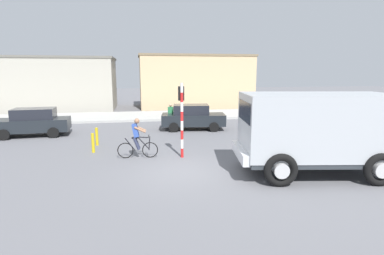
{
  "coord_description": "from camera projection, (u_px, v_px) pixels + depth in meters",
  "views": [
    {
      "loc": [
        -1.73,
        -10.55,
        3.64
      ],
      "look_at": [
        0.65,
        2.5,
        1.2
      ],
      "focal_mm": 28.24,
      "sensor_mm": 36.0,
      "label": 1
    }
  ],
  "objects": [
    {
      "name": "building_corner_left",
      "position": [
        56.0,
        84.0,
        29.46
      ],
      "size": [
        11.29,
        6.57,
        5.06
      ],
      "color": "#B2AD9E",
      "rests_on": "ground"
    },
    {
      "name": "traffic_light_pole",
      "position": [
        182.0,
        110.0,
        12.79
      ],
      "size": [
        0.24,
        0.43,
        3.2
      ],
      "color": "red",
      "rests_on": "ground"
    },
    {
      "name": "bollard_near",
      "position": [
        93.0,
        143.0,
        13.81
      ],
      "size": [
        0.14,
        0.14,
        0.9
      ],
      "primitive_type": "cylinder",
      "color": "gold",
      "rests_on": "ground"
    },
    {
      "name": "pedestrian_near_kerb",
      "position": [
        171.0,
        115.0,
        19.73
      ],
      "size": [
        0.34,
        0.22,
        1.62
      ],
      "color": "#2D334C",
      "rests_on": "ground"
    },
    {
      "name": "bollard_far",
      "position": [
        97.0,
        137.0,
        15.16
      ],
      "size": [
        0.14,
        0.14,
        0.9
      ],
      "primitive_type": "cylinder",
      "color": "gold",
      "rests_on": "ground"
    },
    {
      "name": "car_white_mid",
      "position": [
        33.0,
        122.0,
        17.33
      ],
      "size": [
        4.11,
        2.09,
        1.6
      ],
      "color": "#1E2328",
      "rests_on": "ground"
    },
    {
      "name": "building_mid_block",
      "position": [
        195.0,
        81.0,
        31.88
      ],
      "size": [
        11.64,
        5.72,
        5.37
      ],
      "color": "#D1B284",
      "rests_on": "ground"
    },
    {
      "name": "cyclist",
      "position": [
        137.0,
        138.0,
        12.85
      ],
      "size": [
        1.73,
        0.5,
        1.72
      ],
      "color": "black",
      "rests_on": "ground"
    },
    {
      "name": "truck_foreground",
      "position": [
        316.0,
        128.0,
        10.73
      ],
      "size": [
        5.75,
        3.47,
        2.9
      ],
      "color": "#B2B7BC",
      "rests_on": "ground"
    },
    {
      "name": "sidewalk_far",
      "position": [
        159.0,
        116.0,
        25.08
      ],
      "size": [
        80.0,
        5.0,
        0.16
      ],
      "primitive_type": "cube",
      "color": "#ADADA8",
      "rests_on": "ground"
    },
    {
      "name": "car_red_near",
      "position": [
        193.0,
        117.0,
        19.31
      ],
      "size": [
        4.2,
        2.29,
        1.6
      ],
      "color": "#1E2328",
      "rests_on": "ground"
    },
    {
      "name": "ground_plane",
      "position": [
        187.0,
        172.0,
        11.17
      ],
      "size": [
        120.0,
        120.0,
        0.0
      ],
      "primitive_type": "plane",
      "color": "slate"
    }
  ]
}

